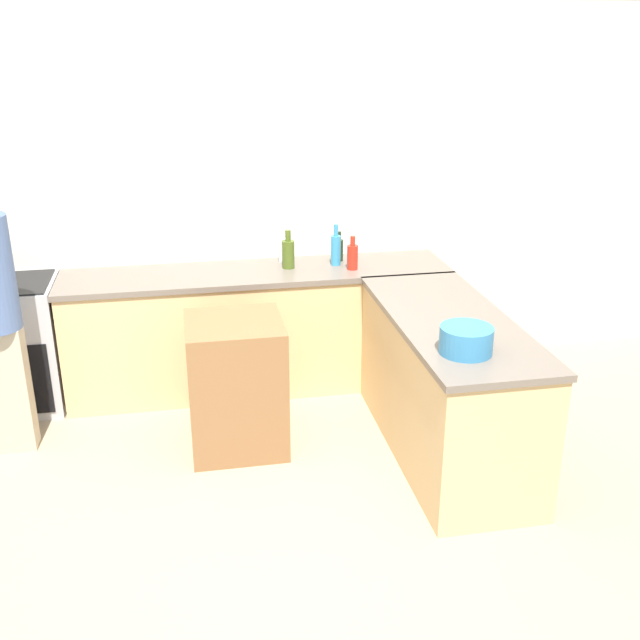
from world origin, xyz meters
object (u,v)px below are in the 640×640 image
range_oven (15,345)px  wine_bottle_dark (339,249)px  island_table (236,385)px  vinegar_bottle_clear (283,249)px  mixing_bowl (466,340)px  olive_oil_bottle (288,253)px  hot_sauce_bottle (353,256)px  dish_soap_bottle (336,249)px

range_oven → wine_bottle_dark: wine_bottle_dark is taller
island_table → vinegar_bottle_clear: 1.25m
island_table → mixing_bowl: bearing=-34.6°
island_table → wine_bottle_dark: 1.42m
olive_oil_bottle → vinegar_bottle_clear: (-0.02, 0.15, -0.01)m
hot_sauce_bottle → vinegar_bottle_clear: 0.54m
range_oven → dish_soap_bottle: 2.36m
mixing_bowl → wine_bottle_dark: (-0.30, 1.78, 0.01)m
olive_oil_bottle → vinegar_bottle_clear: size_ratio=1.12×
range_oven → island_table: 1.69m
hot_sauce_bottle → olive_oil_bottle: olive_oil_bottle is taller
mixing_bowl → range_oven: bearing=147.9°
mixing_bowl → vinegar_bottle_clear: (-0.72, 1.83, 0.03)m
dish_soap_bottle → olive_oil_bottle: size_ratio=1.08×
mixing_bowl → hot_sauce_bottle: 1.58m
dish_soap_bottle → wine_bottle_dark: bearing=63.7°
range_oven → olive_oil_bottle: size_ratio=3.28×
olive_oil_bottle → island_table: bearing=-118.4°
range_oven → mixing_bowl: 3.16m
range_oven → hot_sauce_bottle: hot_sauce_bottle is taller
olive_oil_bottle → wine_bottle_dark: 0.41m
olive_oil_bottle → wine_bottle_dark: olive_oil_bottle is taller
island_table → vinegar_bottle_clear: vinegar_bottle_clear is taller
island_table → range_oven: bearing=150.0°
island_table → dish_soap_bottle: size_ratio=2.82×
range_oven → olive_oil_bottle: (1.94, 0.02, 0.56)m
olive_oil_bottle → dish_soap_bottle: bearing=1.8°
olive_oil_bottle → vinegar_bottle_clear: 0.15m
island_table → hot_sauce_bottle: 1.31m
olive_oil_bottle → wine_bottle_dark: size_ratio=1.26×
dish_soap_bottle → vinegar_bottle_clear: dish_soap_bottle is taller
range_oven → wine_bottle_dark: bearing=3.1°
range_oven → dish_soap_bottle: (2.29, 0.03, 0.57)m
range_oven → dish_soap_bottle: bearing=0.8°
island_table → wine_bottle_dark: wine_bottle_dark is taller
dish_soap_bottle → vinegar_bottle_clear: size_ratio=1.21×
mixing_bowl → wine_bottle_dark: size_ratio=1.28×
hot_sauce_bottle → wine_bottle_dark: bearing=102.5°
vinegar_bottle_clear → mixing_bowl: bearing=-68.5°
dish_soap_bottle → vinegar_bottle_clear: bearing=159.0°
vinegar_bottle_clear → range_oven: bearing=-174.9°
island_table → olive_oil_bottle: olive_oil_bottle is taller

